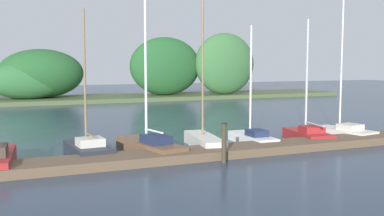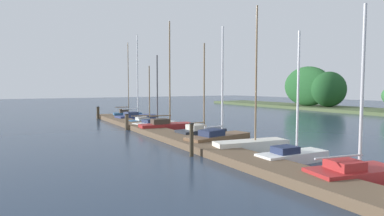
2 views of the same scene
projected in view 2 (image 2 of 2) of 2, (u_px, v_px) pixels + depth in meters
The scene contains 14 objects.
dock_pier at pixel (170, 136), 19.40m from camera, with size 32.07×1.80×0.35m.
sailboat_0 at pixel (128, 114), 32.38m from camera, with size 1.69×3.00×7.78m.
sailboat_1 at pixel (136, 116), 30.02m from camera, with size 1.89×4.11×8.19m.
sailboat_2 at pixel (148, 121), 27.14m from camera, with size 1.31×3.56×5.06m.
sailboat_3 at pixel (156, 123), 25.06m from camera, with size 1.95×3.87×5.78m.
sailboat_4 at pixel (168, 125), 22.69m from camera, with size 1.60×4.23×7.94m.
sailboat_5 at pixel (202, 131), 20.09m from camera, with size 1.55×3.49×6.02m.
sailboat_6 at pixel (220, 137), 17.72m from camera, with size 1.96×4.57×6.63m.
sailboat_7 at pixel (253, 144), 15.51m from camera, with size 1.54×4.10×7.18m.
sailboat_8 at pixel (294, 155), 13.31m from camera, with size 1.19×3.57×5.60m.
sailboat_9 at pixel (356, 171), 10.56m from camera, with size 1.92×3.60×5.98m.
mooring_piling_0 at pixel (98, 113), 31.34m from camera, with size 0.32×0.32×1.26m.
mooring_piling_1 at pixel (127, 122), 23.40m from camera, with size 0.31×0.31×1.20m.
mooring_piling_2 at pixel (192, 140), 14.43m from camera, with size 0.22×0.22×1.55m.
Camera 2 is at (17.37, 4.77, 3.22)m, focal length 29.07 mm.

